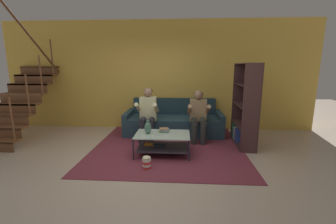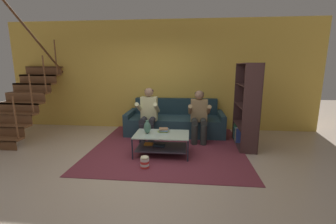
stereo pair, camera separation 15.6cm
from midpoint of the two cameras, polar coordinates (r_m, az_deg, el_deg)
The scene contains 12 objects.
ground at distance 4.14m, azimuth -7.46°, elevation -12.98°, with size 16.80×16.80×0.00m, color #C4AF9B.
back_partition at distance 6.20m, azimuth -3.43°, elevation 9.16°, with size 8.40×0.12×2.90m, color gold.
staircase_run at distance 6.69m, azimuth -32.66°, elevation 5.24°, with size 1.05×2.73×3.05m.
couch at distance 5.81m, azimuth 0.67°, elevation -2.62°, with size 2.45×0.97×0.86m.
person_seated_left at distance 5.24m, azimuth -6.06°, elevation -0.02°, with size 0.50×0.58×1.21m.
person_seated_right at distance 5.17m, azimuth 6.84°, elevation -0.44°, with size 0.50×0.58×1.17m.
coffee_table at distance 4.43m, azimuth -2.52°, elevation -7.31°, with size 1.05×0.67×0.42m.
area_rug at distance 5.08m, azimuth -0.76°, elevation -8.06°, with size 3.12×3.41×0.01m.
vase at distance 4.40m, azimuth -6.15°, elevation -3.92°, with size 0.14×0.14×0.26m.
book_stack at distance 4.51m, azimuth -2.01°, elevation -4.61°, with size 0.22×0.19×0.07m.
bookshelf at distance 5.19m, azimuth 18.34°, elevation 0.01°, with size 0.37×1.07×1.77m.
popcorn_tub at distance 3.93m, azimuth -6.60°, elevation -12.57°, with size 0.15×0.15×0.22m.
Camera 1 is at (0.68, -3.69, 1.72)m, focal length 24.00 mm.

